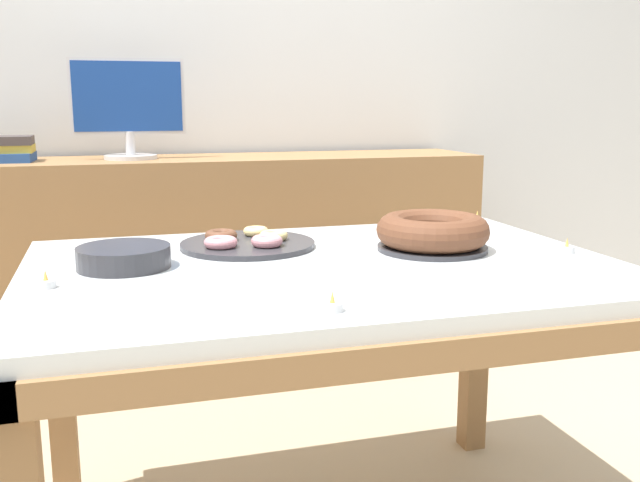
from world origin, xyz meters
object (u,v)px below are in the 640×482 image
object	(u,v)px
tealight_centre	(567,249)
tealight_near_cakes	(332,306)
tealight_right_edge	(477,219)
plate_stack	(124,257)
cake_chocolate_round	(433,233)
tealight_left_edge	(46,283)
pastry_platter	(247,242)
computer_monitor	(128,109)

from	to	relation	value
tealight_centre	tealight_near_cakes	xyz separation A→B (m)	(-0.71, -0.32, 0.00)
tealight_right_edge	tealight_near_cakes	size ratio (longest dim) A/B	1.00
plate_stack	cake_chocolate_round	bearing A→B (deg)	-1.48
tealight_left_edge	tealight_centre	bearing A→B (deg)	-0.13
tealight_right_edge	tealight_left_edge	world-z (taller)	same
tealight_centre	tealight_left_edge	world-z (taller)	same
plate_stack	tealight_centre	distance (m)	1.07
pastry_platter	tealight_near_cakes	xyz separation A→B (m)	(0.04, -0.60, -0.00)
cake_chocolate_round	plate_stack	world-z (taller)	cake_chocolate_round
pastry_platter	tealight_right_edge	distance (m)	0.78
computer_monitor	tealight_near_cakes	xyz separation A→B (m)	(0.30, -1.66, -0.33)
tealight_right_edge	tealight_near_cakes	bearing A→B (deg)	-132.45
computer_monitor	tealight_right_edge	world-z (taller)	computer_monitor
tealight_right_edge	tealight_near_cakes	xyz separation A→B (m)	(-0.71, -0.78, 0.00)
pastry_platter	plate_stack	xyz separation A→B (m)	(-0.31, -0.15, 0.01)
plate_stack	tealight_near_cakes	bearing A→B (deg)	-52.32
tealight_left_edge	computer_monitor	bearing A→B (deg)	81.01
plate_stack	tealight_left_edge	xyz separation A→B (m)	(-0.16, -0.14, -0.01)
pastry_platter	tealight_left_edge	distance (m)	0.55
tealight_centre	tealight_left_edge	size ratio (longest dim) A/B	1.00
plate_stack	tealight_near_cakes	world-z (taller)	plate_stack
cake_chocolate_round	pastry_platter	size ratio (longest dim) A/B	0.82
tealight_right_edge	tealight_left_edge	xyz separation A→B (m)	(-1.22, -0.46, 0.00)
computer_monitor	tealight_right_edge	xyz separation A→B (m)	(1.01, -0.88, -0.33)
tealight_right_edge	pastry_platter	bearing A→B (deg)	-167.00
plate_stack	tealight_right_edge	bearing A→B (deg)	16.78
computer_monitor	tealight_left_edge	size ratio (longest dim) A/B	10.60
tealight_near_cakes	pastry_platter	bearing A→B (deg)	94.17
tealight_centre	tealight_near_cakes	bearing A→B (deg)	-156.04
computer_monitor	cake_chocolate_round	distance (m)	1.44
tealight_left_edge	tealight_near_cakes	bearing A→B (deg)	-32.01
computer_monitor	plate_stack	distance (m)	1.25
computer_monitor	tealight_centre	world-z (taller)	computer_monitor
tealight_near_cakes	tealight_left_edge	bearing A→B (deg)	147.99
computer_monitor	tealight_centre	distance (m)	1.71
cake_chocolate_round	tealight_near_cakes	size ratio (longest dim) A/B	7.12
computer_monitor	pastry_platter	world-z (taller)	computer_monitor
plate_stack	tealight_left_edge	world-z (taller)	plate_stack
plate_stack	tealight_centre	size ratio (longest dim) A/B	5.25
computer_monitor	tealight_near_cakes	bearing A→B (deg)	-79.86
computer_monitor	plate_stack	xyz separation A→B (m)	(-0.06, -1.20, -0.32)
cake_chocolate_round	tealight_centre	distance (m)	0.33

